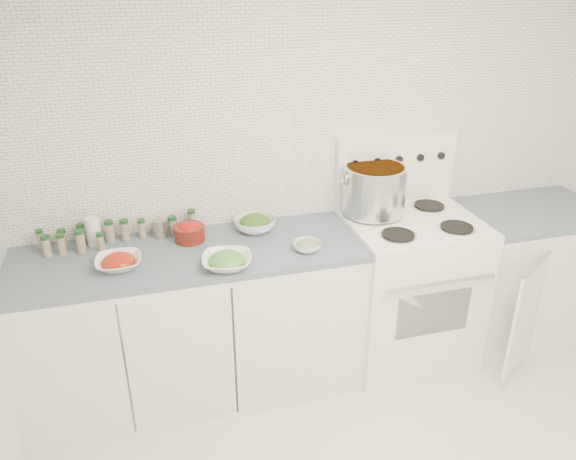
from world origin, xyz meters
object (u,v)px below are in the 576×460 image
object	(u,v)px
bowl_snowpea	(227,261)
stock_pot	(374,188)
bowl_tomato	(119,262)
stove	(407,284)

from	to	relation	value
bowl_snowpea	stock_pot	bearing A→B (deg)	20.70
stock_pot	bowl_tomato	xyz separation A→B (m)	(-1.46, -0.22, -0.17)
stove	bowl_tomato	distance (m)	1.71
stove	stock_pot	distance (m)	0.65
bowl_tomato	bowl_snowpea	bearing A→B (deg)	-14.75
bowl_snowpea	bowl_tomato	bearing A→B (deg)	165.25
bowl_snowpea	stove	bearing A→B (deg)	10.35
stock_pot	bowl_tomato	distance (m)	1.48
stove	bowl_snowpea	world-z (taller)	stove
bowl_tomato	stock_pot	bearing A→B (deg)	8.42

